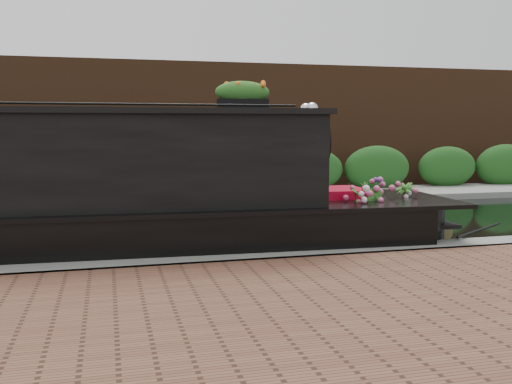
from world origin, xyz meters
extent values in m
plane|color=black|center=(0.00, 0.00, 0.00)|extent=(80.00, 80.00, 0.00)
cube|color=gray|center=(0.00, -3.30, 0.00)|extent=(40.00, 0.60, 0.50)
cube|color=gray|center=(0.00, 4.20, 0.00)|extent=(40.00, 2.40, 0.34)
cube|color=#1E511B|center=(0.00, 5.10, 0.00)|extent=(40.00, 1.10, 2.80)
cube|color=#4D2D1A|center=(0.00, 7.20, 0.00)|extent=(40.00, 1.00, 8.00)
cube|color=red|center=(1.75, -1.98, 1.49)|extent=(0.15, 1.83, 1.41)
cube|color=black|center=(0.37, -2.91, 1.57)|extent=(0.94, 0.08, 0.57)
cube|color=red|center=(2.30, -1.98, 0.73)|extent=(0.88, 0.98, 0.52)
sphere|color=silver|center=(1.76, -2.13, 2.31)|extent=(0.19, 0.19, 0.19)
sphere|color=silver|center=(1.76, -1.84, 2.31)|extent=(0.19, 0.19, 0.19)
cube|color=black|center=(0.66, -1.98, 2.36)|extent=(0.80, 0.31, 0.17)
ellipsoid|color=orange|center=(0.66, -1.98, 2.57)|extent=(0.86, 0.30, 0.25)
imported|color=#306923|center=(2.26, -2.76, 0.81)|extent=(0.38, 0.43, 0.69)
imported|color=#306923|center=(2.68, -2.63, 0.76)|extent=(0.40, 0.41, 0.57)
imported|color=#306923|center=(3.25, -1.36, 0.74)|extent=(0.63, 0.61, 0.54)
imported|color=#306923|center=(3.34, -2.31, 0.78)|extent=(0.46, 0.46, 0.62)
imported|color=#306923|center=(2.17, -1.22, 0.83)|extent=(0.34, 0.43, 0.71)
cylinder|color=brown|center=(4.18, -1.98, 0.19)|extent=(0.38, 0.43, 0.38)
camera|label=1|loc=(-1.42, -10.79, 2.01)|focal=40.00mm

